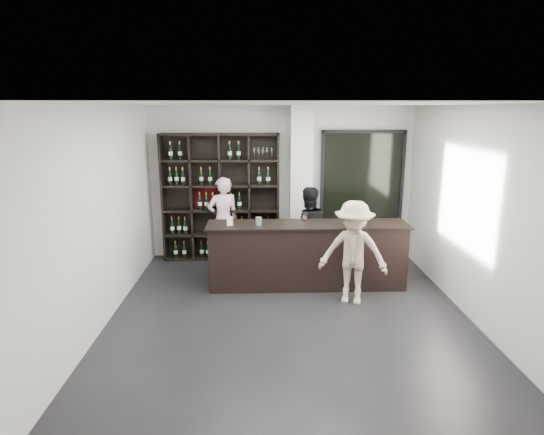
{
  "coord_description": "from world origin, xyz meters",
  "views": [
    {
      "loc": [
        -0.4,
        -5.89,
        2.85
      ],
      "look_at": [
        -0.22,
        1.1,
        1.16
      ],
      "focal_mm": 30.0,
      "sensor_mm": 36.0,
      "label": 1
    }
  ],
  "objects_px": {
    "tasting_counter": "(307,255)",
    "taster_pink": "(223,220)",
    "taster_black": "(308,229)",
    "wine_shelf": "(221,198)",
    "customer": "(353,253)"
  },
  "relations": [
    {
      "from": "taster_pink",
      "to": "taster_black",
      "type": "xyz_separation_m",
      "value": [
        1.53,
        -0.55,
        -0.05
      ]
    },
    {
      "from": "wine_shelf",
      "to": "taster_pink",
      "type": "xyz_separation_m",
      "value": [
        0.05,
        -0.17,
        -0.39
      ]
    },
    {
      "from": "tasting_counter",
      "to": "customer",
      "type": "relative_size",
      "value": 2.07
    },
    {
      "from": "wine_shelf",
      "to": "tasting_counter",
      "type": "height_order",
      "value": "wine_shelf"
    },
    {
      "from": "wine_shelf",
      "to": "customer",
      "type": "distance_m",
      "value": 3.02
    },
    {
      "from": "wine_shelf",
      "to": "customer",
      "type": "bearing_deg",
      "value": -44.95
    },
    {
      "from": "wine_shelf",
      "to": "tasting_counter",
      "type": "distance_m",
      "value": 2.2
    },
    {
      "from": "taster_black",
      "to": "wine_shelf",
      "type": "bearing_deg",
      "value": -29.81
    },
    {
      "from": "taster_pink",
      "to": "customer",
      "type": "distance_m",
      "value": 2.84
    },
    {
      "from": "taster_pink",
      "to": "customer",
      "type": "bearing_deg",
      "value": 118.09
    },
    {
      "from": "taster_black",
      "to": "customer",
      "type": "distance_m",
      "value": 1.49
    },
    {
      "from": "tasting_counter",
      "to": "taster_pink",
      "type": "distance_m",
      "value": 1.97
    },
    {
      "from": "wine_shelf",
      "to": "taster_black",
      "type": "relative_size",
      "value": 1.58
    },
    {
      "from": "wine_shelf",
      "to": "taster_pink",
      "type": "height_order",
      "value": "wine_shelf"
    },
    {
      "from": "tasting_counter",
      "to": "taster_pink",
      "type": "relative_size",
      "value": 1.98
    }
  ]
}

